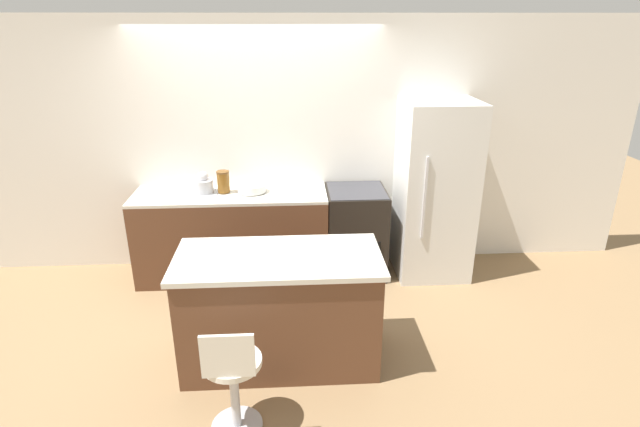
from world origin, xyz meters
name	(u,v)px	position (x,y,z in m)	size (l,w,h in m)	color
ground_plane	(261,289)	(0.00, 0.00, 0.00)	(14.00, 14.00, 0.00)	#8E704C
wall_back	(259,147)	(0.00, 0.67, 1.30)	(8.00, 0.06, 2.60)	white
back_counter	(233,235)	(-0.29, 0.33, 0.46)	(1.94, 0.62, 0.92)	brown
kitchen_island	(280,309)	(0.22, -1.11, 0.46)	(1.54, 0.74, 0.91)	brown
oven_range	(355,232)	(0.99, 0.33, 0.46)	(0.60, 0.63, 0.92)	black
refrigerator	(435,191)	(1.79, 0.30, 0.91)	(0.73, 0.71, 1.82)	silver
stool_chair	(233,381)	(-0.07, -1.85, 0.41)	(0.38, 0.38, 0.85)	#B7B7BC
kettle	(204,184)	(-0.55, 0.35, 1.01)	(0.19, 0.19, 0.22)	silver
mixing_bowl	(252,188)	(-0.07, 0.35, 0.96)	(0.29, 0.29, 0.08)	white
canister_jar	(223,182)	(-0.35, 0.35, 1.03)	(0.13, 0.13, 0.22)	brown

